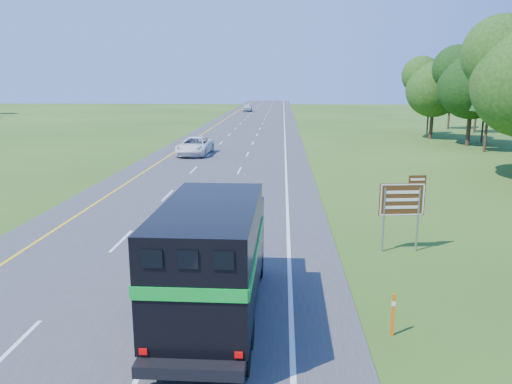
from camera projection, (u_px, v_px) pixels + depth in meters
road at (239, 140)px, 59.80m from camera, size 15.00×260.00×0.04m
lane_markings at (239, 140)px, 59.79m from camera, size 11.15×260.00×0.01m
horse_truck at (214, 256)px, 14.30m from camera, size 2.69×8.20×3.62m
white_suv at (195, 146)px, 47.51m from camera, size 3.04×6.17×1.68m
far_car at (247, 108)px, 117.26m from camera, size 2.05×5.08×1.73m
exit_sign at (403, 203)px, 20.25m from camera, size 1.87×0.27×3.19m
delineator at (393, 313)px, 13.66m from camera, size 0.10×0.06×1.23m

